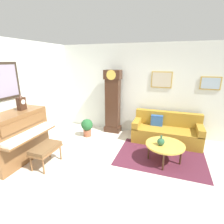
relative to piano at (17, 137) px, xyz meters
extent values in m
cube|color=beige|center=(2.23, 0.29, -0.65)|extent=(6.40, 6.00, 0.10)
cube|color=silver|center=(-0.37, 0.29, 0.80)|extent=(0.10, 4.90, 2.80)
cube|color=silver|center=(2.23, 2.69, 0.80)|extent=(5.30, 0.10, 2.80)
cube|color=#B28E3D|center=(4.28, 2.62, 1.10)|extent=(0.52, 0.03, 0.36)
cube|color=#9EB2C1|center=(4.28, 2.61, 1.10)|extent=(0.46, 0.01, 0.30)
cube|color=#B28E3D|center=(2.98, 2.62, 1.15)|extent=(0.60, 0.03, 0.48)
cube|color=#BCB299|center=(2.98, 2.61, 1.15)|extent=(0.54, 0.01, 0.42)
cube|color=#4C1E2D|center=(3.19, 1.23, -0.59)|extent=(2.10, 1.50, 0.01)
cube|color=brown|center=(-0.02, 0.00, -0.01)|extent=(0.60, 1.44, 1.18)
cube|color=brown|center=(0.41, 0.00, 0.08)|extent=(0.28, 1.38, 0.04)
cube|color=white|center=(0.41, 0.00, 0.14)|extent=(0.26, 1.32, 0.08)
cube|color=brown|center=(0.30, 0.00, 0.38)|extent=(0.03, 1.20, 0.20)
cube|color=brown|center=(0.76, 0.02, -0.22)|extent=(0.42, 0.70, 0.04)
cube|color=brown|center=(0.76, 0.02, -0.16)|extent=(0.40, 0.68, 0.08)
cylinder|color=brown|center=(0.92, -0.28, -0.42)|extent=(0.04, 0.04, 0.36)
cylinder|color=brown|center=(0.92, 0.32, -0.42)|extent=(0.04, 0.04, 0.36)
cylinder|color=brown|center=(0.60, -0.28, -0.42)|extent=(0.04, 0.04, 0.36)
cylinder|color=brown|center=(0.60, 0.32, -0.42)|extent=(0.04, 0.04, 0.36)
cube|color=#3D2316|center=(1.53, 2.38, -0.51)|extent=(0.52, 0.34, 0.18)
cube|color=#3D2316|center=(1.53, 2.38, 0.29)|extent=(0.44, 0.28, 1.78)
cube|color=#3D2316|center=(1.53, 2.38, 1.28)|extent=(0.52, 0.32, 0.28)
cylinder|color=gold|center=(1.53, 2.23, 1.28)|extent=(0.30, 0.02, 0.30)
cylinder|color=gold|center=(1.53, 2.33, 0.35)|extent=(0.03, 0.03, 0.70)
cube|color=olive|center=(3.26, 2.14, -0.39)|extent=(1.90, 0.80, 0.42)
cube|color=olive|center=(3.26, 2.44, 0.02)|extent=(1.90, 0.20, 0.44)
cube|color=olive|center=(2.40, 2.14, -0.10)|extent=(0.18, 0.80, 0.20)
cube|color=olive|center=(4.12, 2.14, -0.10)|extent=(0.18, 0.80, 0.20)
cube|color=#2D5699|center=(2.96, 2.28, -0.02)|extent=(0.34, 0.12, 0.32)
cylinder|color=gold|center=(3.27, 1.04, -0.16)|extent=(0.88, 0.88, 0.04)
torus|color=#3D2316|center=(3.27, 1.04, -0.16)|extent=(0.88, 0.88, 0.04)
cylinder|color=#3D2316|center=(3.27, 1.40, -0.39)|extent=(0.04, 0.04, 0.41)
cylinder|color=#3D2316|center=(3.63, 1.04, -0.39)|extent=(0.04, 0.04, 0.41)
cylinder|color=#3D2316|center=(3.27, 0.68, -0.39)|extent=(0.04, 0.04, 0.41)
cylinder|color=#3D2316|center=(2.91, 1.04, -0.39)|extent=(0.04, 0.04, 0.41)
cube|color=#3D2316|center=(0.00, 0.26, 0.73)|extent=(0.12, 0.18, 0.30)
cylinder|color=white|center=(0.06, 0.26, 0.78)|extent=(0.01, 0.11, 0.11)
cone|color=#3D2316|center=(0.00, 0.26, 0.92)|extent=(0.10, 0.10, 0.08)
cylinder|color=#234C33|center=(3.17, 0.95, -0.14)|extent=(0.09, 0.09, 0.01)
sphere|color=#285638|center=(3.17, 0.95, -0.06)|extent=(0.17, 0.17, 0.17)
cylinder|color=#285638|center=(3.17, 0.95, 0.06)|extent=(0.04, 0.04, 0.08)
cylinder|color=#935138|center=(0.90, 1.74, -0.49)|extent=(0.24, 0.24, 0.22)
sphere|color=#235B2D|center=(0.90, 1.74, -0.22)|extent=(0.36, 0.36, 0.36)
camera|label=1|loc=(3.30, -2.77, 1.71)|focal=27.84mm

